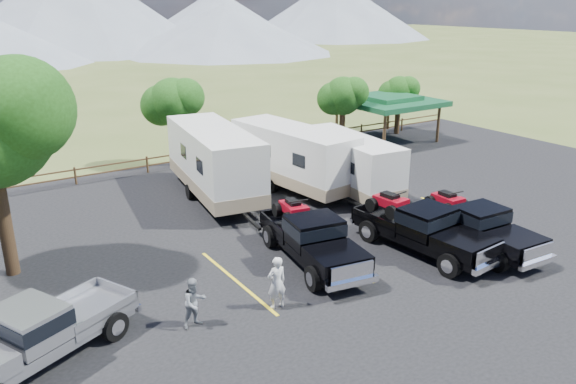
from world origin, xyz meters
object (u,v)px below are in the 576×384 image
rig_right (475,225)px  trailer_left (214,162)px  pavilion (388,101)px  person_a (277,283)px  rig_center (421,227)px  trailer_center (293,158)px  trailer_right (348,164)px  pickup_silver (36,333)px  person_b (195,303)px  rig_left (311,237)px

rig_right → trailer_left: size_ratio=0.59×
rig_right → trailer_left: trailer_left is taller
pavilion → person_a: pavilion is taller
rig_center → trailer_center: 9.10m
pavilion → rig_center: bearing=-128.6°
rig_center → trailer_center: size_ratio=0.67×
pavilion → trailer_right: size_ratio=0.73×
pavilion → person_a: size_ratio=3.48×
pickup_silver → person_a: size_ratio=3.43×
pavilion → person_b: (-21.39, -14.84, -1.95)m
trailer_right → rig_center: bearing=-101.1°
pavilion → trailer_right: bearing=-141.7°
rig_right → pavilion: bearing=61.8°
pickup_silver → trailer_left: bearing=108.9°
trailer_left → pickup_silver: bearing=-127.7°
pickup_silver → trailer_center: bearing=96.5°
trailer_left → trailer_right: (5.99, -3.09, -0.30)m
person_a → trailer_left: bearing=-103.9°
rig_left → trailer_left: (0.20, 8.55, 0.86)m
pickup_silver → rig_center: bearing=63.1°
rig_right → trailer_left: bearing=122.0°
rig_center → trailer_right: trailer_right is taller
pavilion → trailer_left: (-15.65, -4.54, -0.90)m
pavilion → rig_left: (-15.84, -13.09, -1.76)m
pickup_silver → person_b: (4.32, -0.67, -0.12)m
rig_right → person_b: 11.79m
rig_right → trailer_center: (-2.06, 9.98, 0.77)m
pavilion → rig_center: pavilion is taller
rig_left → rig_right: rig_left is taller
rig_left → person_b: (-5.55, -1.75, -0.19)m
trailer_left → person_b: trailer_left is taller
rig_left → trailer_left: size_ratio=0.62×
rig_center → trailer_left: bearing=106.5°
rig_right → person_a: 9.12m
pavilion → pickup_silver: pavilion is taller
trailer_left → pickup_silver: trailer_left is taller
rig_left → trailer_center: size_ratio=0.67×
trailer_left → pavilion: bearing=24.8°
trailer_center → pickup_silver: size_ratio=1.56×
rig_right → person_b: rig_right is taller
person_a → rig_right: bearing=-179.7°
person_b → trailer_right: bearing=25.0°
trailer_center → person_a: size_ratio=5.34×
rig_left → rig_center: (4.14, -1.59, 0.01)m
trailer_left → person_a: (-3.10, -10.73, -0.95)m
rig_center → person_b: size_ratio=4.00×
pavilion → rig_left: size_ratio=0.97×
rig_center → trailer_center: (0.01, 9.07, 0.72)m
rig_right → trailer_right: trailer_right is taller
person_a → trailer_right: bearing=-137.7°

